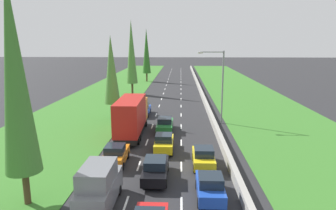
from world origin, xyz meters
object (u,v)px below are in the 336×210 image
object	(u,v)px
blue_hatchback_right_lane	(210,187)
yellow_hatchback_centre_lane	(164,143)
yellow_hatchback_right_lane	(203,157)
blue_sedan_left_lane	(143,109)
grey_van_left_lane	(99,186)
poplar_tree_second	(111,70)
poplar_tree_nearest	(15,75)
orange_hatchback_left_lane	(116,155)
poplar_tree_third	(131,52)
green_sedan_centre_lane	(165,124)
street_light_mast	(220,82)
poplar_tree_fourth	(146,51)
black_sedan_centre_lane	(156,169)
red_box_truck_left_lane	(132,116)

from	to	relation	value
blue_hatchback_right_lane	yellow_hatchback_centre_lane	bearing A→B (deg)	111.91
yellow_hatchback_right_lane	blue_sedan_left_lane	bearing A→B (deg)	111.80
grey_van_left_lane	poplar_tree_second	size ratio (longest dim) A/B	0.45
poplar_tree_nearest	orange_hatchback_left_lane	bearing A→B (deg)	57.03
blue_hatchback_right_lane	poplar_tree_third	xyz separation A→B (m)	(-11.40, 40.06, 7.34)
green_sedan_centre_lane	street_light_mast	bearing A→B (deg)	29.76
blue_hatchback_right_lane	poplar_tree_second	size ratio (longest dim) A/B	0.36
blue_hatchback_right_lane	grey_van_left_lane	world-z (taller)	grey_van_left_lane
blue_sedan_left_lane	poplar_tree_fourth	world-z (taller)	poplar_tree_fourth
blue_sedan_left_lane	yellow_hatchback_centre_lane	bearing A→B (deg)	-75.49
black_sedan_centre_lane	blue_sedan_left_lane	xyz separation A→B (m)	(-3.38, 20.09, 0.00)
blue_hatchback_right_lane	street_light_mast	world-z (taller)	street_light_mast
yellow_hatchback_centre_lane	red_box_truck_left_lane	size ratio (longest dim) A/B	0.41
grey_van_left_lane	poplar_tree_fourth	size ratio (longest dim) A/B	0.36
poplar_tree_third	poplar_tree_fourth	size ratio (longest dim) A/B	1.05
yellow_hatchback_right_lane	poplar_tree_fourth	world-z (taller)	poplar_tree_fourth
orange_hatchback_left_lane	yellow_hatchback_right_lane	bearing A→B (deg)	-2.11
yellow_hatchback_centre_lane	green_sedan_centre_lane	xyz separation A→B (m)	(-0.25, 6.54, -0.02)
blue_hatchback_right_lane	poplar_tree_nearest	bearing A→B (deg)	-174.45
poplar_tree_second	poplar_tree_third	world-z (taller)	poplar_tree_third
blue_hatchback_right_lane	blue_sedan_left_lane	bearing A→B (deg)	107.36
poplar_tree_third	street_light_mast	world-z (taller)	poplar_tree_third
black_sedan_centre_lane	orange_hatchback_left_lane	bearing A→B (deg)	143.30
yellow_hatchback_centre_lane	blue_sedan_left_lane	bearing A→B (deg)	104.51
blue_hatchback_right_lane	street_light_mast	size ratio (longest dim) A/B	0.43
blue_hatchback_right_lane	yellow_hatchback_right_lane	bearing A→B (deg)	90.57
yellow_hatchback_centre_lane	poplar_tree_fourth	size ratio (longest dim) A/B	0.29
yellow_hatchback_right_lane	poplar_tree_nearest	world-z (taller)	poplar_tree_nearest
yellow_hatchback_right_lane	poplar_tree_second	xyz separation A→B (m)	(-10.74, 14.97, 5.68)
blue_sedan_left_lane	blue_hatchback_right_lane	bearing A→B (deg)	-72.64
blue_hatchback_right_lane	poplar_tree_fourth	distance (m)	61.32
black_sedan_centre_lane	red_box_truck_left_lane	world-z (taller)	red_box_truck_left_lane
black_sedan_centre_lane	blue_sedan_left_lane	size ratio (longest dim) A/B	1.00
green_sedan_centre_lane	street_light_mast	xyz separation A→B (m)	(6.57, 3.76, 4.42)
grey_van_left_lane	poplar_tree_nearest	xyz separation A→B (m)	(-4.65, 0.24, 6.71)
grey_van_left_lane	blue_sedan_left_lane	distance (m)	24.20
poplar_tree_nearest	street_light_mast	world-z (taller)	poplar_tree_nearest
poplar_tree_second	poplar_tree_third	size ratio (longest dim) A/B	0.77
red_box_truck_left_lane	poplar_tree_third	size ratio (longest dim) A/B	0.66
blue_sedan_left_lane	poplar_tree_third	size ratio (longest dim) A/B	0.32
poplar_tree_nearest	poplar_tree_third	bearing A→B (deg)	89.85
yellow_hatchback_right_lane	poplar_tree_third	distance (m)	37.47
poplar_tree_fourth	street_light_mast	xyz separation A→B (m)	(13.62, -41.08, -2.58)
red_box_truck_left_lane	poplar_tree_fourth	distance (m)	46.99
blue_hatchback_right_lane	red_box_truck_left_lane	xyz separation A→B (m)	(-7.21, 13.44, 1.35)
grey_van_left_lane	black_sedan_centre_lane	bearing A→B (deg)	52.92
green_sedan_centre_lane	street_light_mast	size ratio (longest dim) A/B	0.50
black_sedan_centre_lane	poplar_tree_third	distance (m)	38.80
blue_hatchback_right_lane	green_sedan_centre_lane	world-z (taller)	blue_hatchback_right_lane
orange_hatchback_left_lane	poplar_tree_fourth	bearing A→B (deg)	93.63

